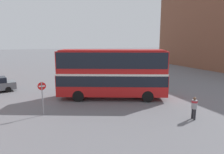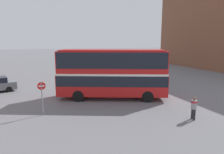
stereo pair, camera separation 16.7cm
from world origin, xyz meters
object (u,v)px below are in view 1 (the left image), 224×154
(pedestrian_foreground, at_px, (194,106))
(parked_car_kerb_near, at_px, (134,71))
(double_decker_bus, at_px, (112,71))
(no_entry_sign, at_px, (42,93))

(pedestrian_foreground, height_order, parked_car_kerb_near, pedestrian_foreground)
(double_decker_bus, height_order, no_entry_sign, double_decker_bus)
(pedestrian_foreground, relative_size, no_entry_sign, 0.65)
(parked_car_kerb_near, xyz_separation_m, no_entry_sign, (-14.25, -11.99, 0.90))
(double_decker_bus, distance_m, pedestrian_foreground, 8.08)
(parked_car_kerb_near, relative_size, no_entry_sign, 1.74)
(double_decker_bus, xyz_separation_m, pedestrian_foreground, (3.45, -7.11, -1.70))
(pedestrian_foreground, bearing_deg, double_decker_bus, -56.83)
(parked_car_kerb_near, bearing_deg, no_entry_sign, 26.04)
(no_entry_sign, bearing_deg, parked_car_kerb_near, 40.06)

